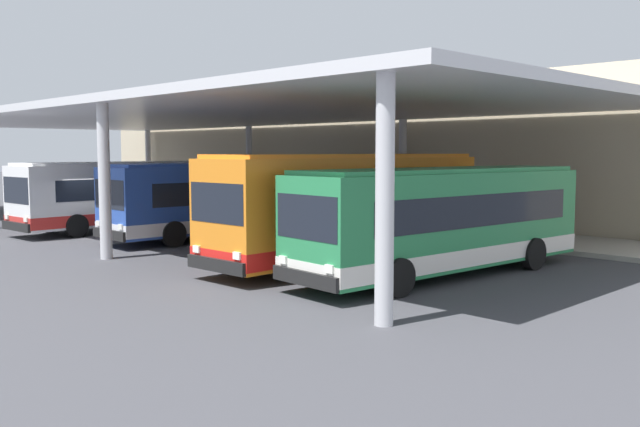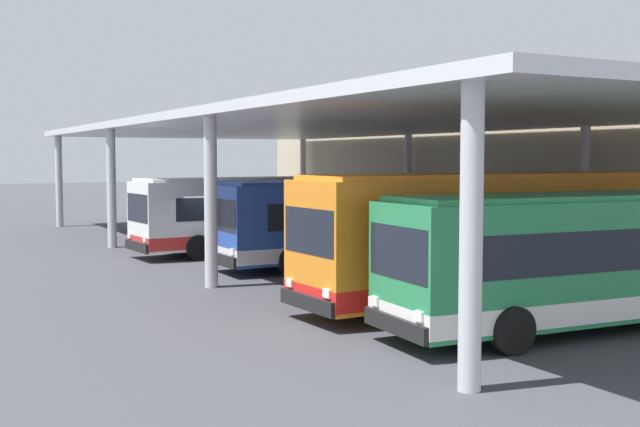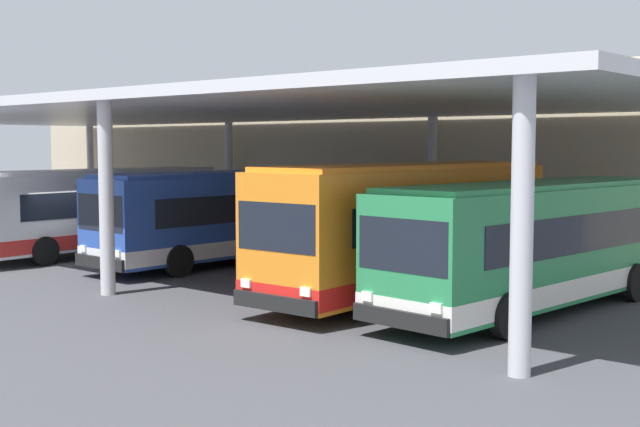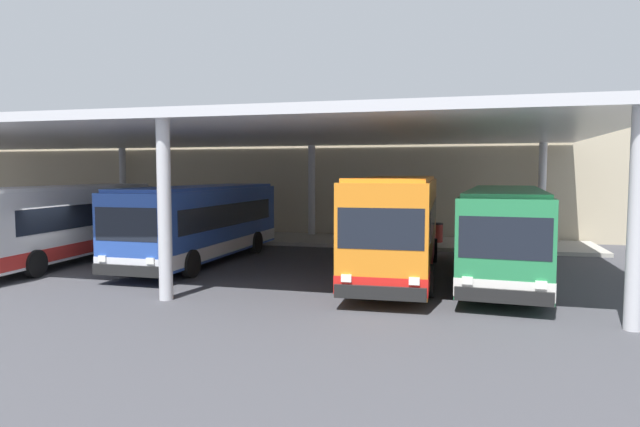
{
  "view_description": "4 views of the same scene",
  "coord_description": "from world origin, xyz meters",
  "px_view_note": "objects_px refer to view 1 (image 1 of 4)",
  "views": [
    {
      "loc": [
        27.53,
        -13.23,
        3.65
      ],
      "look_at": [
        9.54,
        4.39,
        1.33
      ],
      "focal_mm": 37.9,
      "sensor_mm": 36.0,
      "label": 1
    },
    {
      "loc": [
        28.9,
        -11.1,
        3.99
      ],
      "look_at": [
        4.64,
        2.16,
        2.03
      ],
      "focal_mm": 44.17,
      "sensor_mm": 36.0,
      "label": 2
    },
    {
      "loc": [
        25.3,
        -15.75,
        4.07
      ],
      "look_at": [
        9.21,
        2.85,
        2.06
      ],
      "focal_mm": 46.81,
      "sensor_mm": 36.0,
      "label": 3
    },
    {
      "loc": [
        14.55,
        -16.69,
        3.74
      ],
      "look_at": [
        8.79,
        5.33,
        2.02
      ],
      "focal_mm": 30.73,
      "sensor_mm": 36.0,
      "label": 4
    }
  ],
  "objects_px": {
    "bus_second_bay": "(224,198)",
    "bus_middle_bay": "(352,206)",
    "bench_waiting": "(458,220)",
    "trash_bin": "(511,224)",
    "bus_far_bay": "(443,220)",
    "bus_nearest_bay": "(127,194)"
  },
  "relations": [
    {
      "from": "bus_nearest_bay",
      "to": "bus_second_bay",
      "type": "distance_m",
      "value": 5.77
    },
    {
      "from": "bench_waiting",
      "to": "bus_second_bay",
      "type": "bearing_deg",
      "value": -129.95
    },
    {
      "from": "bus_nearest_bay",
      "to": "trash_bin",
      "type": "height_order",
      "value": "bus_nearest_bay"
    },
    {
      "from": "bus_second_bay",
      "to": "bench_waiting",
      "type": "distance_m",
      "value": 10.29
    },
    {
      "from": "bus_second_bay",
      "to": "bus_far_bay",
      "type": "relative_size",
      "value": 0.99
    },
    {
      "from": "bus_far_bay",
      "to": "bench_waiting",
      "type": "bearing_deg",
      "value": 121.58
    },
    {
      "from": "bus_middle_bay",
      "to": "bus_second_bay",
      "type": "bearing_deg",
      "value": 174.48
    },
    {
      "from": "bus_far_bay",
      "to": "trash_bin",
      "type": "relative_size",
      "value": 10.9
    },
    {
      "from": "bus_second_bay",
      "to": "bus_middle_bay",
      "type": "distance_m",
      "value": 8.25
    },
    {
      "from": "bench_waiting",
      "to": "trash_bin",
      "type": "height_order",
      "value": "trash_bin"
    },
    {
      "from": "bus_second_bay",
      "to": "trash_bin",
      "type": "height_order",
      "value": "bus_second_bay"
    },
    {
      "from": "bus_far_bay",
      "to": "bench_waiting",
      "type": "relative_size",
      "value": 5.93
    },
    {
      "from": "bus_second_bay",
      "to": "trash_bin",
      "type": "xyz_separation_m",
      "value": [
        9.27,
        7.66,
        -0.98
      ]
    },
    {
      "from": "trash_bin",
      "to": "bus_middle_bay",
      "type": "bearing_deg",
      "value": -97.18
    },
    {
      "from": "bus_nearest_bay",
      "to": "trash_bin",
      "type": "bearing_deg",
      "value": 31.68
    },
    {
      "from": "bus_far_bay",
      "to": "trash_bin",
      "type": "xyz_separation_m",
      "value": [
        -2.62,
        8.46,
        -0.98
      ]
    },
    {
      "from": "bus_second_bay",
      "to": "bus_middle_bay",
      "type": "xyz_separation_m",
      "value": [
        8.21,
        -0.79,
        0.19
      ]
    },
    {
      "from": "bus_nearest_bay",
      "to": "bus_far_bay",
      "type": "distance_m",
      "value": 17.48
    },
    {
      "from": "bus_second_bay",
      "to": "bench_waiting",
      "type": "relative_size",
      "value": 5.87
    },
    {
      "from": "bus_nearest_bay",
      "to": "bus_far_bay",
      "type": "bearing_deg",
      "value": 2.32
    },
    {
      "from": "bus_nearest_bay",
      "to": "bus_middle_bay",
      "type": "bearing_deg",
      "value": 2.95
    },
    {
      "from": "bus_middle_bay",
      "to": "bench_waiting",
      "type": "height_order",
      "value": "bus_middle_bay"
    }
  ]
}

